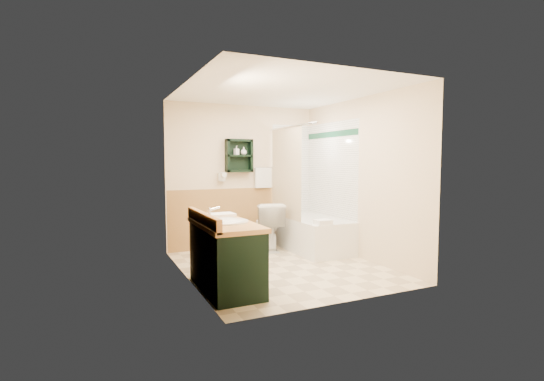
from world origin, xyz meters
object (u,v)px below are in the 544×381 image
at_px(hair_dryer, 222,177).
at_px(toilet, 267,226).
at_px(soap_bottle_b, 244,152).
at_px(soap_bottle_a, 236,153).
at_px(wall_shelf, 239,156).
at_px(bathtub, 312,234).
at_px(vanity_book, 199,209).
at_px(vanity, 226,256).

distance_m(hair_dryer, toilet, 1.11).
distance_m(hair_dryer, soap_bottle_b, 0.56).
bearing_deg(soap_bottle_a, wall_shelf, 5.77).
xyz_separation_m(wall_shelf, soap_bottle_b, (0.08, -0.01, 0.07)).
bearing_deg(bathtub, toilet, 154.28).
bearing_deg(wall_shelf, bathtub, -32.72).
distance_m(toilet, soap_bottle_a, 1.32).
bearing_deg(vanity_book, hair_dryer, 49.69).
bearing_deg(toilet, vanity_book, 50.29).
bearing_deg(wall_shelf, soap_bottle_a, -174.23).
distance_m(bathtub, toilet, 0.74).
bearing_deg(soap_bottle_a, soap_bottle_b, 0.00).
bearing_deg(wall_shelf, vanity_book, -125.62).
bearing_deg(bathtub, vanity_book, -158.51).
height_order(vanity, toilet, toilet).
xyz_separation_m(vanity, toilet, (1.26, 1.65, 0.00)).
distance_m(wall_shelf, hair_dryer, 0.46).
relative_size(toilet, soap_bottle_a, 5.28).
xyz_separation_m(toilet, soap_bottle_a, (-0.41, 0.33, 1.21)).
distance_m(hair_dryer, soap_bottle_a, 0.47).
distance_m(hair_dryer, vanity, 2.25).
relative_size(bathtub, toilet, 1.90).
height_order(vanity, bathtub, vanity).
height_order(toilet, soap_bottle_a, soap_bottle_a).
relative_size(toilet, soap_bottle_b, 6.05).
height_order(wall_shelf, soap_bottle_a, wall_shelf).
relative_size(wall_shelf, soap_bottle_a, 3.68).
bearing_deg(vanity_book, toilet, 25.16).
height_order(toilet, vanity_book, vanity_book).
bearing_deg(soap_bottle_a, vanity_book, -124.43).
distance_m(wall_shelf, bathtub, 1.77).
bearing_deg(vanity_book, soap_bottle_a, 42.07).
distance_m(vanity, soap_bottle_b, 2.53).
height_order(wall_shelf, vanity, wall_shelf).
relative_size(wall_shelf, vanity, 0.45).
xyz_separation_m(bathtub, soap_bottle_b, (-0.95, 0.65, 1.35)).
xyz_separation_m(vanity_book, soap_bottle_b, (1.14, 1.47, 0.74)).
height_order(wall_shelf, toilet, wall_shelf).
bearing_deg(hair_dryer, vanity, -106.46).
height_order(bathtub, soap_bottle_b, soap_bottle_b).
bearing_deg(soap_bottle_b, vanity, -116.15).
distance_m(toilet, soap_bottle_b, 1.31).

